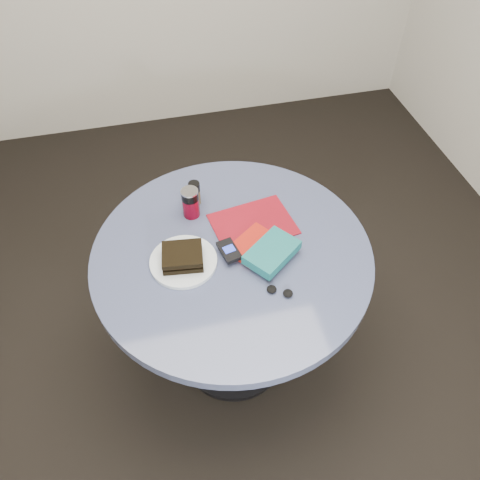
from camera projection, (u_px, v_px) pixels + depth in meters
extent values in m
plane|color=black|center=(234.00, 352.00, 2.22)|extent=(4.00, 4.00, 0.00)
cylinder|color=black|center=(234.00, 351.00, 2.21)|extent=(0.48, 0.48, 0.03)
cylinder|color=black|center=(233.00, 310.00, 1.94)|extent=(0.11, 0.11, 0.68)
cylinder|color=#3B4361|center=(232.00, 254.00, 1.67)|extent=(1.00, 1.00, 0.04)
cylinder|color=silver|center=(184.00, 261.00, 1.62)|extent=(0.24, 0.24, 0.01)
cube|color=black|center=(183.00, 259.00, 1.60)|extent=(0.15, 0.13, 0.02)
cube|color=#352014|center=(183.00, 257.00, 1.59)|extent=(0.13, 0.11, 0.01)
cube|color=black|center=(182.00, 254.00, 1.58)|extent=(0.15, 0.13, 0.02)
cylinder|color=maroon|center=(191.00, 207.00, 1.75)|extent=(0.08, 0.08, 0.08)
cylinder|color=black|center=(190.00, 195.00, 1.71)|extent=(0.08, 0.08, 0.03)
cylinder|color=silver|center=(189.00, 191.00, 1.69)|extent=(0.08, 0.08, 0.01)
cylinder|color=#4C3C20|center=(195.00, 197.00, 1.80)|extent=(0.05, 0.05, 0.06)
cylinder|color=black|center=(194.00, 187.00, 1.76)|extent=(0.06, 0.06, 0.04)
cube|color=maroon|center=(253.00, 224.00, 1.74)|extent=(0.32, 0.26, 0.01)
cube|color=#A7170D|center=(253.00, 245.00, 1.66)|extent=(0.21, 0.20, 0.01)
cube|color=#13585A|center=(272.00, 252.00, 1.61)|extent=(0.22, 0.21, 0.04)
cube|color=black|center=(229.00, 251.00, 1.62)|extent=(0.08, 0.11, 0.02)
cube|color=#273BC6|center=(229.00, 249.00, 1.62)|extent=(0.04, 0.04, 0.00)
ellipsoid|color=black|center=(272.00, 289.00, 1.54)|extent=(0.05, 0.05, 0.02)
ellipsoid|color=black|center=(288.00, 293.00, 1.53)|extent=(0.05, 0.05, 0.02)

